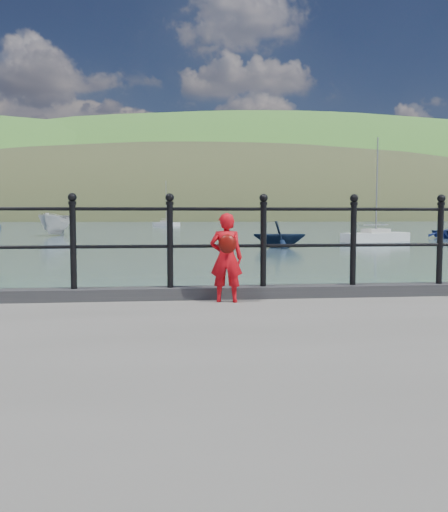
{
  "coord_description": "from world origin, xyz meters",
  "views": [
    {
      "loc": [
        -0.66,
        -7.03,
        2.08
      ],
      "look_at": [
        0.08,
        -0.2,
        1.55
      ],
      "focal_mm": 38.0,
      "sensor_mm": 36.0,
      "label": 1
    }
  ],
  "objects": [
    {
      "name": "child",
      "position": [
        0.08,
        -0.46,
        1.56
      ],
      "size": [
        0.44,
        0.35,
        1.1
      ],
      "rotation": [
        0.0,
        0.0,
        2.94
      ],
      "color": "red",
      "rests_on": "quay"
    },
    {
      "name": "sailboat_deep",
      "position": [
        -0.45,
        90.96,
        0.34
      ],
      "size": [
        4.92,
        5.32,
        8.35
      ],
      "rotation": [
        0.0,
        0.0,
        -0.86
      ],
      "color": "silver",
      "rests_on": "ground"
    },
    {
      "name": "launch_navy",
      "position": [
        6.46,
        26.24,
        0.85
      ],
      "size": [
        3.56,
        3.19,
        1.69
      ],
      "primitive_type": "imported",
      "rotation": [
        0.0,
        0.0,
        1.43
      ],
      "color": "#0E1B32",
      "rests_on": "ground"
    },
    {
      "name": "sailboat_near",
      "position": [
        15.35,
        32.81,
        0.34
      ],
      "size": [
        5.97,
        3.94,
        8.09
      ],
      "rotation": [
        0.0,
        0.0,
        0.44
      ],
      "color": "white",
      "rests_on": "ground"
    },
    {
      "name": "launch_white",
      "position": [
        -11.3,
        47.31,
        1.12
      ],
      "size": [
        2.94,
        6.04,
        2.24
      ],
      "primitive_type": "imported",
      "rotation": [
        0.0,
        0.0,
        -0.14
      ],
      "color": "silver",
      "rests_on": "ground"
    },
    {
      "name": "ground",
      "position": [
        0.0,
        0.0,
        0.0
      ],
      "size": [
        600.0,
        600.0,
        0.0
      ],
      "primitive_type": "plane",
      "color": "#2D4251",
      "rests_on": "ground"
    },
    {
      "name": "far_shore",
      "position": [
        38.34,
        239.41,
        -22.57
      ],
      "size": [
        830.0,
        200.0,
        156.0
      ],
      "color": "#333A21",
      "rests_on": "ground"
    },
    {
      "name": "kerb",
      "position": [
        0.0,
        -0.15,
        1.07
      ],
      "size": [
        60.0,
        0.3,
        0.15
      ],
      "primitive_type": "cube",
      "color": "#28282B",
      "rests_on": "quay"
    },
    {
      "name": "railing",
      "position": [
        0.0,
        -0.15,
        1.82
      ],
      "size": [
        18.11,
        0.11,
        1.2
      ],
      "color": "black",
      "rests_on": "kerb"
    }
  ]
}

